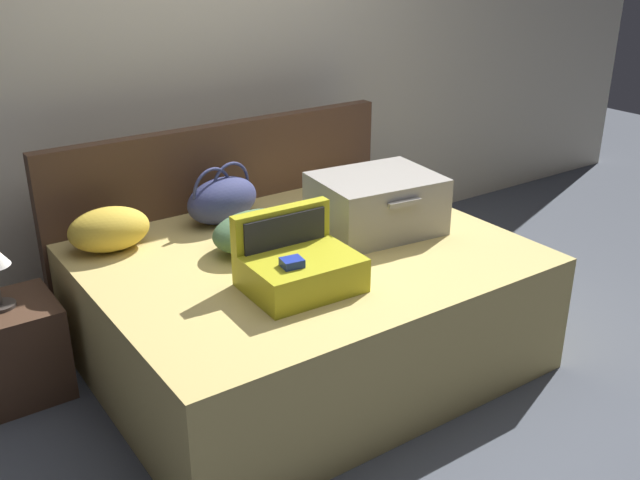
% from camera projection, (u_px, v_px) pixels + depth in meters
% --- Properties ---
extents(ground_plane, '(12.00, 12.00, 0.00)m').
position_uv_depth(ground_plane, '(356.00, 398.00, 3.28)').
color(ground_plane, '#4C515B').
extents(back_wall, '(8.00, 0.10, 2.60)m').
position_uv_depth(back_wall, '(179.00, 57.00, 4.01)').
color(back_wall, beige).
rests_on(back_wall, ground).
extents(bed, '(1.93, 1.53, 0.58)m').
position_uv_depth(bed, '(306.00, 307.00, 3.46)').
color(bed, tan).
rests_on(bed, ground).
extents(headboard, '(1.97, 0.08, 1.01)m').
position_uv_depth(headboard, '(225.00, 214.00, 3.99)').
color(headboard, '#4C3323').
rests_on(headboard, ground).
extents(hard_case_large, '(0.62, 0.52, 0.28)m').
position_uv_depth(hard_case_large, '(376.00, 203.00, 3.54)').
color(hard_case_large, gray).
rests_on(hard_case_large, bed).
extents(hard_case_medium, '(0.46, 0.38, 0.31)m').
position_uv_depth(hard_case_medium, '(299.00, 266.00, 2.98)').
color(hard_case_medium, gold).
rests_on(hard_case_medium, bed).
extents(duffel_bag, '(0.46, 0.33, 0.30)m').
position_uv_depth(duffel_bag, '(222.00, 199.00, 3.66)').
color(duffel_bag, navy).
rests_on(duffel_bag, bed).
extents(pillow_near_headboard, '(0.46, 0.34, 0.18)m').
position_uv_depth(pillow_near_headboard, '(256.00, 231.00, 3.35)').
color(pillow_near_headboard, '#4C724C').
rests_on(pillow_near_headboard, bed).
extents(pillow_center_head, '(0.40, 0.29, 0.20)m').
position_uv_depth(pillow_center_head, '(109.00, 229.00, 3.34)').
color(pillow_center_head, gold).
rests_on(pillow_center_head, bed).
extents(nightstand, '(0.44, 0.40, 0.44)m').
position_uv_depth(nightstand, '(10.00, 351.00, 3.22)').
color(nightstand, '#4C3323').
rests_on(nightstand, ground).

